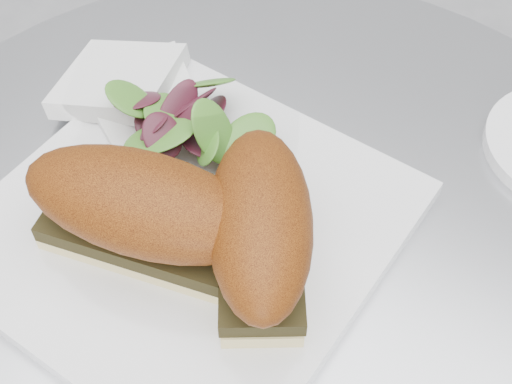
# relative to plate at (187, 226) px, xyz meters

# --- Properties ---
(table) EXTENTS (0.70, 0.70, 0.73)m
(table) POSITION_rel_plate_xyz_m (0.06, 0.01, -0.25)
(table) COLOR silver
(table) RESTS_ON ground
(plate) EXTENTS (0.32, 0.32, 0.02)m
(plate) POSITION_rel_plate_xyz_m (0.00, 0.00, 0.00)
(plate) COLOR white
(plate) RESTS_ON table
(sandwich_left) EXTENTS (0.19, 0.11, 0.08)m
(sandwich_left) POSITION_rel_plate_xyz_m (-0.01, -0.03, 0.05)
(sandwich_left) COLOR beige
(sandwich_left) RESTS_ON plate
(sandwich_right) EXTENTS (0.14, 0.17, 0.08)m
(sandwich_right) POSITION_rel_plate_xyz_m (0.07, -0.00, 0.05)
(sandwich_right) COLOR beige
(sandwich_right) RESTS_ON plate
(salad) EXTENTS (0.12, 0.12, 0.05)m
(salad) POSITION_rel_plate_xyz_m (-0.04, 0.08, 0.03)
(salad) COLOR #499430
(salad) RESTS_ON plate
(napkin) EXTENTS (0.14, 0.14, 0.02)m
(napkin) POSITION_rel_plate_xyz_m (-0.11, 0.08, 0.00)
(napkin) COLOR white
(napkin) RESTS_ON table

